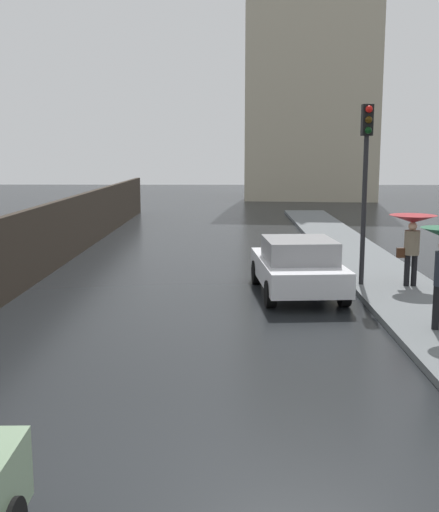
% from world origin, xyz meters
% --- Properties ---
extents(ground, '(120.00, 120.00, 0.00)m').
position_xyz_m(ground, '(0.00, 0.00, 0.00)').
color(ground, black).
extents(car_white_mid_road, '(2.14, 4.03, 1.40)m').
position_xyz_m(car_white_mid_road, '(2.57, 9.26, 0.72)').
color(car_white_mid_road, silver).
rests_on(car_white_mid_road, ground).
extents(pedestrian_with_umbrella_near, '(1.14, 1.14, 1.77)m').
position_xyz_m(pedestrian_with_umbrella_near, '(5.42, 9.68, 1.57)').
color(pedestrian_with_umbrella_near, black).
rests_on(pedestrian_with_umbrella_near, sidewalk_strip).
extents(traffic_light, '(0.26, 0.39, 4.44)m').
position_xyz_m(traffic_light, '(4.25, 9.86, 3.21)').
color(traffic_light, black).
rests_on(traffic_light, sidewalk_strip).
extents(distant_tower, '(9.91, 9.14, 25.08)m').
position_xyz_m(distant_tower, '(6.84, 41.79, 9.37)').
color(distant_tower, '#B2A88E').
rests_on(distant_tower, ground).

